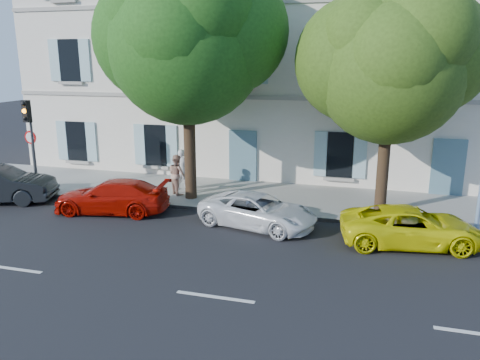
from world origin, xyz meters
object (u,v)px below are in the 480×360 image
(tree_left, at_px, (187,46))
(tree_right, at_px, (391,69))
(car_yellow_supercar, at_px, (411,226))
(pedestrian_a, at_px, (182,170))
(road_sign, at_px, (32,147))
(pedestrian_b, at_px, (177,174))
(car_red_coupe, at_px, (112,196))
(traffic_light, at_px, (29,126))
(car_white_coupe, at_px, (258,211))

(tree_left, distance_m, tree_right, 7.48)
(car_yellow_supercar, distance_m, tree_right, 5.50)
(pedestrian_a, bearing_deg, road_sign, 6.45)
(tree_right, relative_size, pedestrian_b, 4.80)
(car_red_coupe, relative_size, road_sign, 1.71)
(car_yellow_supercar, xyz_separation_m, tree_right, (-0.89, 2.70, 4.71))
(tree_right, relative_size, road_sign, 3.19)
(tree_left, relative_size, pedestrian_a, 5.22)
(car_red_coupe, distance_m, car_yellow_supercar, 10.69)
(tree_right, height_order, pedestrian_a, tree_right)
(car_yellow_supercar, bearing_deg, pedestrian_b, 63.45)
(car_yellow_supercar, relative_size, traffic_light, 1.12)
(road_sign, bearing_deg, pedestrian_b, 6.25)
(pedestrian_a, distance_m, pedestrian_b, 0.70)
(car_white_coupe, bearing_deg, road_sign, 93.84)
(tree_right, relative_size, traffic_light, 2.08)
(car_red_coupe, xyz_separation_m, road_sign, (-4.86, 1.80, 1.34))
(car_white_coupe, bearing_deg, pedestrian_b, 71.76)
(tree_right, xyz_separation_m, pedestrian_a, (-8.26, 0.87, -4.27))
(car_white_coupe, relative_size, road_sign, 1.63)
(tree_right, height_order, traffic_light, tree_right)
(road_sign, relative_size, pedestrian_b, 1.50)
(car_red_coupe, bearing_deg, pedestrian_a, 145.92)
(tree_left, bearing_deg, car_yellow_supercar, -16.77)
(road_sign, bearing_deg, tree_right, 2.06)
(car_white_coupe, bearing_deg, traffic_light, 96.04)
(car_white_coupe, height_order, tree_right, tree_right)
(road_sign, bearing_deg, car_white_coupe, -9.87)
(traffic_light, bearing_deg, tree_left, 6.70)
(car_white_coupe, relative_size, tree_left, 0.44)
(tree_right, xyz_separation_m, traffic_light, (-14.28, -0.99, -2.36))
(car_red_coupe, relative_size, pedestrian_a, 2.42)
(car_red_coupe, xyz_separation_m, car_white_coupe, (5.69, -0.03, -0.05))
(road_sign, relative_size, pedestrian_a, 1.42)
(road_sign, bearing_deg, traffic_light, -50.98)
(car_red_coupe, relative_size, car_yellow_supercar, 1.00)
(car_red_coupe, distance_m, car_white_coupe, 5.69)
(car_red_coupe, distance_m, tree_right, 11.11)
(car_red_coupe, relative_size, pedestrian_b, 2.57)
(car_red_coupe, relative_size, tree_left, 0.46)
(road_sign, bearing_deg, pedestrian_a, 12.35)
(pedestrian_a, relative_size, pedestrian_b, 1.06)
(traffic_light, bearing_deg, tree_right, 3.98)
(car_red_coupe, bearing_deg, pedestrian_b, 138.84)
(tree_left, relative_size, tree_right, 1.15)
(tree_left, distance_m, pedestrian_a, 5.27)
(pedestrian_b, bearing_deg, pedestrian_a, -43.29)
(car_red_coupe, distance_m, traffic_light, 5.22)
(tree_right, bearing_deg, car_red_coupe, -166.61)
(pedestrian_b, bearing_deg, car_white_coupe, -171.58)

